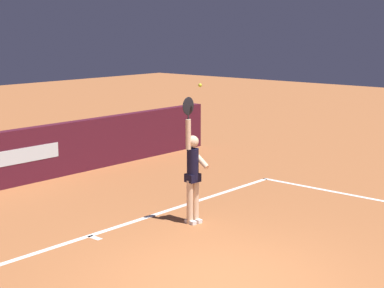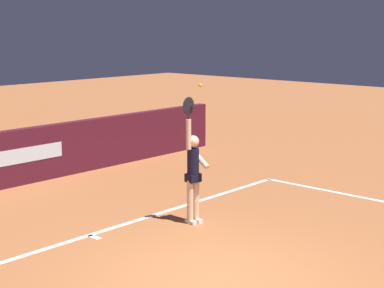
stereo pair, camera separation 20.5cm
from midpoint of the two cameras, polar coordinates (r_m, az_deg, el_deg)
name	(u,v)px [view 1 (the left image)]	position (r m, az deg, el deg)	size (l,w,h in m)	color
ground_plane	(218,279)	(9.57, 1.80, -12.24)	(60.00, 60.00, 0.00)	#A55F34
court_lines	(204,274)	(9.73, 0.51, -11.82)	(11.44, 5.58, 0.00)	white
tennis_player	(193,171)	(11.84, -0.43, -2.52)	(0.44, 0.50, 2.46)	beige
tennis_ball	(200,85)	(11.43, 0.23, 5.40)	(0.07, 0.07, 0.07)	#CED92E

